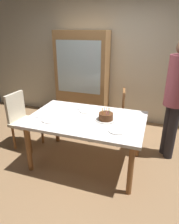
# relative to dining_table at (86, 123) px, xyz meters

# --- Properties ---
(ground) EXTENTS (6.40, 6.40, 0.00)m
(ground) POSITION_rel_dining_table_xyz_m (0.00, 0.00, -0.67)
(ground) COLOR #93704C
(back_wall) EXTENTS (6.40, 0.10, 2.60)m
(back_wall) POSITION_rel_dining_table_xyz_m (0.00, 1.85, 0.63)
(back_wall) COLOR beige
(back_wall) RESTS_ON ground
(dining_table) EXTENTS (1.64, 1.06, 0.76)m
(dining_table) POSITION_rel_dining_table_xyz_m (0.00, 0.00, 0.00)
(dining_table) COLOR white
(dining_table) RESTS_ON ground
(birthday_cake) EXTENTS (0.28, 0.28, 0.17)m
(birthday_cake) POSITION_rel_dining_table_xyz_m (0.28, 0.02, 0.13)
(birthday_cake) COLOR silver
(birthday_cake) RESTS_ON dining_table
(plate_near_celebrant) EXTENTS (0.22, 0.22, 0.01)m
(plate_near_celebrant) POSITION_rel_dining_table_xyz_m (-0.45, -0.24, 0.09)
(plate_near_celebrant) COLOR white
(plate_near_celebrant) RESTS_ON dining_table
(plate_far_side) EXTENTS (0.22, 0.22, 0.01)m
(plate_far_side) POSITION_rel_dining_table_xyz_m (-0.08, 0.24, 0.09)
(plate_far_side) COLOR white
(plate_far_side) RESTS_ON dining_table
(plate_near_guest) EXTENTS (0.22, 0.22, 0.01)m
(plate_near_guest) POSITION_rel_dining_table_xyz_m (0.49, -0.24, 0.09)
(plate_near_guest) COLOR white
(plate_near_guest) RESTS_ON dining_table
(fork_near_celebrant) EXTENTS (0.18, 0.05, 0.01)m
(fork_near_celebrant) POSITION_rel_dining_table_xyz_m (-0.61, -0.23, 0.09)
(fork_near_celebrant) COLOR silver
(fork_near_celebrant) RESTS_ON dining_table
(fork_far_side) EXTENTS (0.18, 0.05, 0.01)m
(fork_far_side) POSITION_rel_dining_table_xyz_m (-0.24, 0.26, 0.09)
(fork_far_side) COLOR silver
(fork_far_side) RESTS_ON dining_table
(chair_spindle_back) EXTENTS (0.51, 0.51, 0.95)m
(chair_spindle_back) POSITION_rel_dining_table_xyz_m (0.21, 0.86, -0.21)
(chair_spindle_back) COLOR tan
(chair_spindle_back) RESTS_ON ground
(chair_upholstered) EXTENTS (0.48, 0.47, 0.95)m
(chair_upholstered) POSITION_rel_dining_table_xyz_m (-1.21, 0.13, -0.14)
(chair_upholstered) COLOR beige
(chair_upholstered) RESTS_ON ground
(person_guest) EXTENTS (0.32, 0.32, 1.80)m
(person_guest) POSITION_rel_dining_table_xyz_m (1.17, 0.62, 0.36)
(person_guest) COLOR #262328
(person_guest) RESTS_ON ground
(china_cabinet) EXTENTS (1.10, 0.45, 1.90)m
(china_cabinet) POSITION_rel_dining_table_xyz_m (-0.65, 1.56, 0.28)
(china_cabinet) COLOR #9E7042
(china_cabinet) RESTS_ON ground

